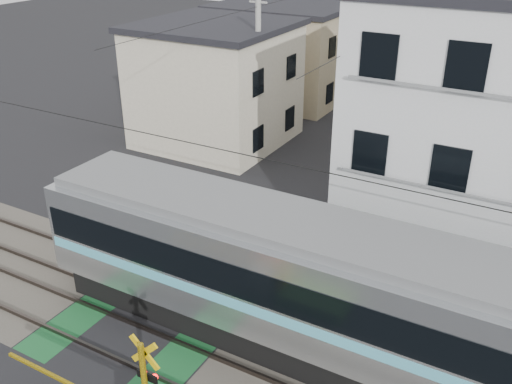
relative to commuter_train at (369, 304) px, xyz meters
The scene contains 9 objects.
ground 6.94m from the commuter_train, 169.51° to the right, with size 120.00×120.00×0.00m, color black.
track_bed 6.93m from the commuter_train, 169.51° to the right, with size 120.00×120.00×0.14m.
commuter_train is the anchor object (origin of this frame).
crossing_signal_far 9.51m from the commuter_train, 164.86° to the left, with size 4.74×0.65×3.09m.
houses_row 25.52m from the commuter_train, 104.15° to the left, with size 22.07×31.35×6.80m.
catenary 1.98m from the commuter_train, 112.46° to the right, with size 60.00×5.04×7.00m.
utility_poles 23.15m from the commuter_train, 109.06° to the left, with size 7.90×42.00×8.00m.
pedestrian 27.00m from the commuter_train, 100.76° to the left, with size 0.55×0.36×1.51m, color #26252E.
weed_patches 5.28m from the commuter_train, 164.73° to the right, with size 10.25×8.80×0.40m.
Camera 1 is at (9.79, -10.63, 11.28)m, focal length 40.00 mm.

